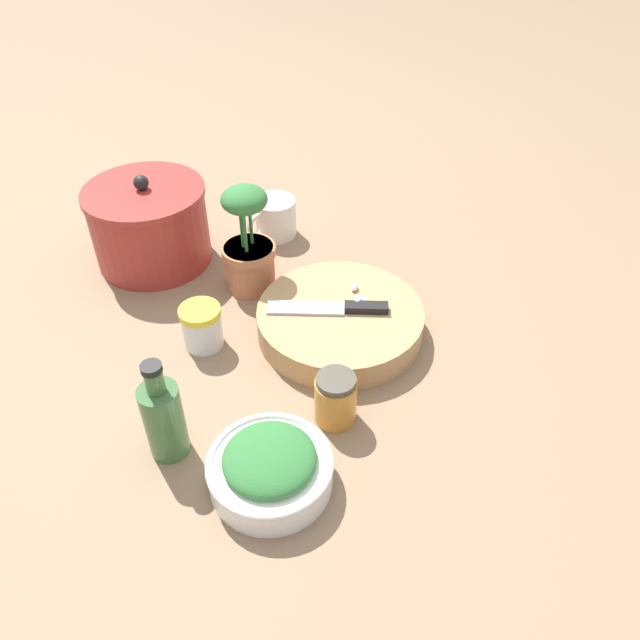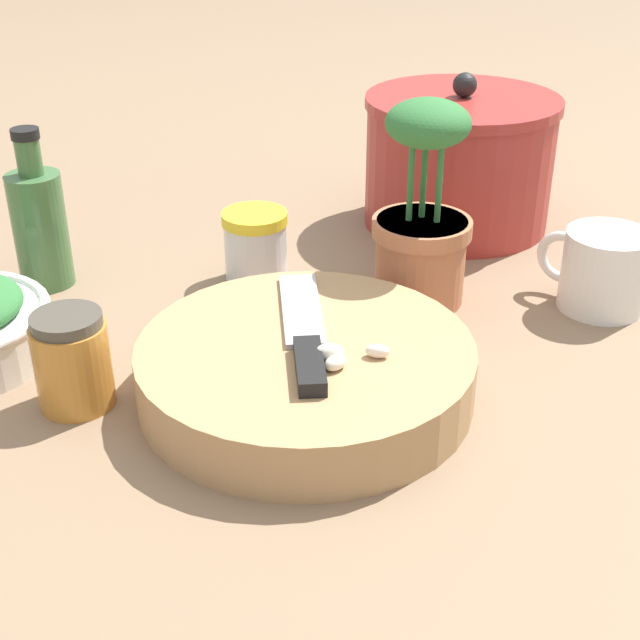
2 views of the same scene
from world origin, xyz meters
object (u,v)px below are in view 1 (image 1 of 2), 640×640
Objects in this scene: oil_bottle at (164,418)px; stock_pot at (150,225)px; garlic_cloves at (359,297)px; chef_knife at (335,308)px; herb_bowl at (270,467)px; honey_jar at (336,399)px; cutting_board at (340,321)px; potted_herb at (248,248)px; spice_jar at (202,327)px; coffee_mug at (275,218)px.

stock_pot is at bearing 20.39° from oil_bottle.
stock_pot is (0.15, 0.42, 0.02)m from garlic_cloves.
oil_bottle is at bearing 138.36° from chef_knife.
honey_jar is (0.13, -0.08, 0.01)m from herb_bowl.
cutting_board is 1.37× the size of potted_herb.
spice_jar is 0.46× the size of oil_bottle.
potted_herb is at bearing 68.06° from garlic_cloves.
herb_bowl is (-0.35, 0.09, -0.02)m from garlic_cloves.
garlic_cloves is 0.27m from spice_jar.
cutting_board is 4.63× the size of garlic_cloves.
herb_bowl reaches higher than cutting_board.
oil_bottle is (-0.28, 0.21, 0.01)m from chef_knife.
stock_pot reaches higher than cutting_board.
herb_bowl is 1.01× the size of oil_bottle.
cutting_board is at bearing 3.32° from honey_jar.
herb_bowl is 0.62m from coffee_mug.
potted_herb is at bearing 31.91° from honey_jar.
spice_jar reaches higher than chef_knife.
chef_knife is 2.00× the size of coffee_mug.
potted_herb is at bearing -5.59° from oil_bottle.
garlic_cloves is 0.80× the size of spice_jar.
potted_herb is (-0.07, -0.21, 0.01)m from stock_pot.
cutting_board is at bearing -37.98° from oil_bottle.
stock_pot reaches higher than chef_knife.
chef_knife is at bearing -123.69° from potted_herb.
potted_herb reaches higher than spice_jar.
stock_pot is (-0.12, 0.22, 0.04)m from coffee_mug.
garlic_cloves is 0.36m from herb_bowl.
cutting_board is 2.77× the size of coffee_mug.
garlic_cloves is at bearing -111.94° from potted_herb.
coffee_mug reaches higher than herb_bowl.
coffee_mug is (0.29, 0.16, -0.01)m from chef_knife.
honey_jar is 0.37× the size of stock_pot.
stock_pot reaches higher than honey_jar.
chef_knife is at bearing -115.29° from stock_pot.
oil_bottle is at bearing 75.55° from herb_bowl.
potted_herb is (0.11, 0.18, 0.06)m from cutting_board.
spice_jar is 0.27m from honey_jar.
cutting_board is 0.03m from chef_knife.
oil_bottle reaches higher than garlic_cloves.
herb_bowl reaches higher than chef_knife.
cutting_board is 0.43m from stock_pot.
herb_bowl is 0.82× the size of potted_herb.
stock_pot is (0.46, 0.17, 0.01)m from oil_bottle.
potted_herb reaches higher than stock_pot.
coffee_mug is at bearing 9.30° from herb_bowl.
herb_bowl is at bearing -165.06° from potted_herb.
stock_pot is at bearing 117.43° from coffee_mug.
stock_pot reaches higher than oil_bottle.
oil_bottle is (-0.57, 0.05, 0.03)m from coffee_mug.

